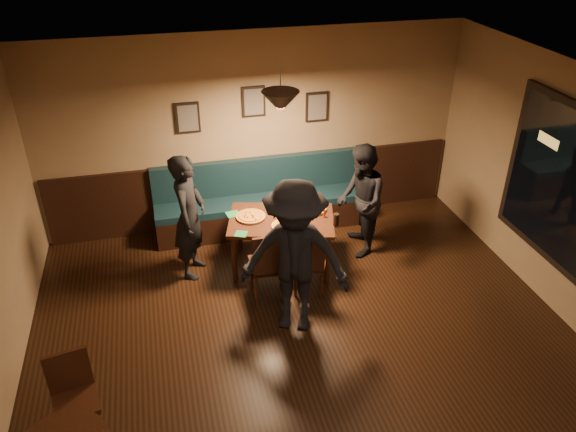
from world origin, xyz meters
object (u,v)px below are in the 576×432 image
object	(u,v)px
diner_right	(361,201)
cafe_chair_far	(75,401)
chair_near_right	(310,262)
diner_left	(189,217)
diner_front	(295,258)
booth_bench	(260,198)
dining_table	(281,242)
tabasco_bottle	(324,213)
soda_glass	(336,219)
chair_near_left	(269,263)

from	to	relation	value
diner_right	cafe_chair_far	xyz separation A→B (m)	(-3.49, -2.27, -0.35)
chair_near_right	cafe_chair_far	distance (m)	3.04
diner_right	cafe_chair_far	size ratio (longest dim) A/B	1.80
chair_near_right	diner_left	xyz separation A→B (m)	(-1.35, 0.74, 0.41)
diner_right	diner_front	distance (m)	1.78
booth_bench	cafe_chair_far	world-z (taller)	booth_bench
dining_table	cafe_chair_far	distance (m)	3.24
diner_right	tabasco_bottle	world-z (taller)	diner_right
dining_table	diner_front	world-z (taller)	diner_front
diner_right	cafe_chair_far	distance (m)	4.18
booth_bench	cafe_chair_far	xyz separation A→B (m)	(-2.31, -3.17, -0.07)
diner_left	cafe_chair_far	xyz separation A→B (m)	(-1.25, -2.32, -0.40)
diner_right	tabasco_bottle	size ratio (longest dim) A/B	12.24
chair_near_right	cafe_chair_far	size ratio (longest dim) A/B	0.97
diner_front	chair_near_right	bearing A→B (deg)	81.26
soda_glass	chair_near_right	bearing A→B (deg)	-144.03
chair_near_right	soda_glass	distance (m)	0.63
dining_table	tabasco_bottle	distance (m)	0.69
soda_glass	tabasco_bottle	size ratio (longest dim) A/B	1.24
diner_front	chair_near_left	bearing A→B (deg)	128.65
diner_front	cafe_chair_far	size ratio (longest dim) A/B	2.13
diner_left	soda_glass	distance (m)	1.82
dining_table	soda_glass	world-z (taller)	soda_glass
chair_near_right	tabasco_bottle	bearing A→B (deg)	79.51
diner_right	soda_glass	bearing A→B (deg)	-39.87
diner_front	cafe_chair_far	distance (m)	2.51
diner_right	tabasco_bottle	distance (m)	0.59
tabasco_bottle	booth_bench	bearing A→B (deg)	119.73
chair_near_right	diner_front	size ratio (longest dim) A/B	0.46
dining_table	soda_glass	distance (m)	0.82
soda_glass	tabasco_bottle	xyz separation A→B (m)	(-0.08, 0.21, -0.02)
tabasco_bottle	cafe_chair_far	size ratio (longest dim) A/B	0.15
diner_right	diner_front	bearing A→B (deg)	-33.99
chair_near_left	diner_front	size ratio (longest dim) A/B	0.54
dining_table	chair_near_left	world-z (taller)	chair_near_left
chair_near_left	diner_right	size ratio (longest dim) A/B	0.64
diner_front	tabasco_bottle	distance (m)	1.29
diner_left	soda_glass	xyz separation A→B (m)	(1.77, -0.45, -0.04)
dining_table	diner_left	bearing A→B (deg)	-171.81
booth_bench	diner_front	bearing A→B (deg)	-91.47
chair_near_right	diner_left	distance (m)	1.60
dining_table	soda_glass	xyz separation A→B (m)	(0.63, -0.31, 0.43)
chair_near_left	tabasco_bottle	size ratio (longest dim) A/B	7.80
chair_near_left	dining_table	bearing A→B (deg)	65.00
cafe_chair_far	dining_table	bearing A→B (deg)	-148.83
booth_bench	chair_near_right	world-z (taller)	booth_bench
diner_right	diner_front	size ratio (longest dim) A/B	0.85
dining_table	cafe_chair_far	world-z (taller)	cafe_chair_far
chair_near_right	diner_front	distance (m)	0.84
booth_bench	diner_left	world-z (taller)	diner_left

